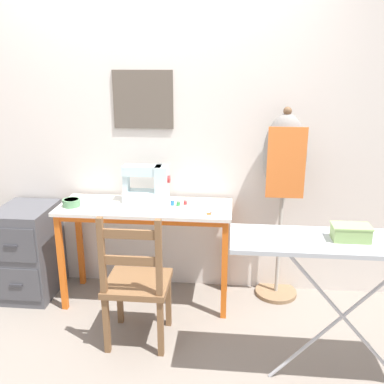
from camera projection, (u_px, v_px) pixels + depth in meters
ground_plane at (142, 315)px, 3.09m from camera, size 14.00×14.00×0.00m
wall_back at (151, 128)px, 3.21m from camera, size 10.00×0.07×2.55m
sewing_table at (145, 219)px, 3.10m from camera, size 1.25×0.46×0.76m
sewing_machine at (148, 185)px, 3.13m from camera, size 0.34×0.15×0.30m
fabric_bowl at (71, 203)px, 3.06m from camera, size 0.13×0.13×0.05m
scissors at (211, 213)px, 2.93m from camera, size 0.10×0.13×0.01m
thread_spool_near_machine at (173, 203)px, 3.08m from camera, size 0.03×0.03×0.04m
thread_spool_mid_table at (178, 203)px, 3.07m from camera, size 0.03×0.03×0.04m
thread_spool_far_edge at (185, 202)px, 3.10m from camera, size 0.03×0.03×0.03m
wooden_chair at (137, 284)px, 2.69m from camera, size 0.40×0.38×0.90m
filing_cabinet at (29, 251)px, 3.30m from camera, size 0.39×0.50×0.71m
dress_form at (284, 167)px, 3.07m from camera, size 0.32×0.32×1.46m
ironing_board at (351, 249)px, 2.21m from camera, size 1.25×0.36×0.88m
storage_box at (351, 233)px, 2.19m from camera, size 0.19×0.12×0.08m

